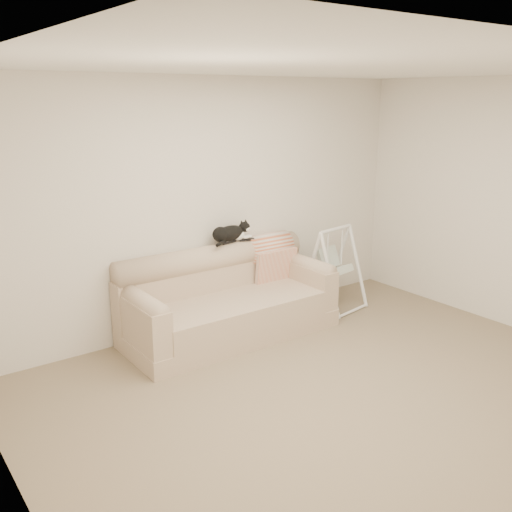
{
  "coord_description": "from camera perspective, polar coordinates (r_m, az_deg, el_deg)",
  "views": [
    {
      "loc": [
        -3.09,
        -3.04,
        2.4
      ],
      "look_at": [
        0.05,
        1.27,
        0.9
      ],
      "focal_mm": 40.0,
      "sensor_mm": 36.0,
      "label": 1
    }
  ],
  "objects": [
    {
      "name": "remote_b",
      "position": [
        6.14,
        -0.98,
        1.67
      ],
      "size": [
        0.18,
        0.08,
        0.02
      ],
      "color": "black",
      "rests_on": "sofa"
    },
    {
      "name": "ground_plane",
      "position": [
        4.95,
        8.48,
        -13.41
      ],
      "size": [
        5.0,
        5.0,
        0.0
      ],
      "primitive_type": "plane",
      "color": "#7E6D56",
      "rests_on": "ground"
    },
    {
      "name": "baby_swing",
      "position": [
        6.68,
        7.76,
        -1.13
      ],
      "size": [
        0.68,
        0.71,
        0.96
      ],
      "color": "white",
      "rests_on": "ground"
    },
    {
      "name": "remote_a",
      "position": [
        6.04,
        -2.75,
        1.43
      ],
      "size": [
        0.19,
        0.09,
        0.03
      ],
      "color": "black",
      "rests_on": "sofa"
    },
    {
      "name": "tuxedo_cat",
      "position": [
        6.03,
        -2.59,
        2.3
      ],
      "size": [
        0.54,
        0.29,
        0.21
      ],
      "color": "black",
      "rests_on": "sofa"
    },
    {
      "name": "sofa",
      "position": [
        5.91,
        -2.98,
        -4.57
      ],
      "size": [
        2.2,
        0.93,
        0.9
      ],
      "color": "tan",
      "rests_on": "ground"
    },
    {
      "name": "throw_blanket",
      "position": [
        6.37,
        1.26,
        0.48
      ],
      "size": [
        0.53,
        0.38,
        0.58
      ],
      "color": "#CD6036",
      "rests_on": "sofa"
    },
    {
      "name": "room_shell",
      "position": [
        4.42,
        9.27,
        4.17
      ],
      "size": [
        5.04,
        4.04,
        2.6
      ],
      "color": "silver",
      "rests_on": "ground"
    }
  ]
}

